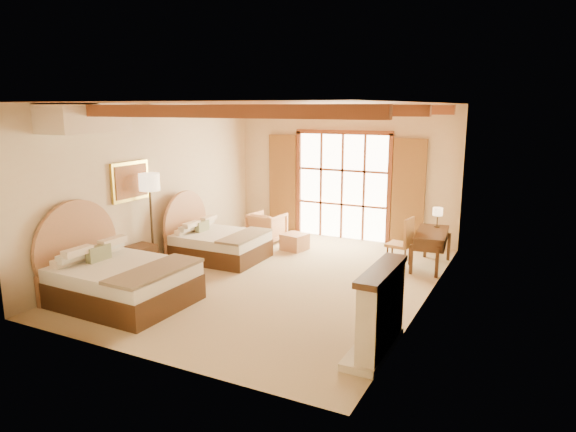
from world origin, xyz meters
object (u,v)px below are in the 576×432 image
Objects in this scene: nightstand at (142,259)px; armchair at (267,227)px; desk at (431,248)px; bed_near at (115,276)px; bed_far at (214,241)px.

nightstand is 0.70× the size of armchair.
desk is at bearing -179.97° from armchair.
bed_near is 4.03× the size of nightstand.
desk is (3.88, -0.26, 0.04)m from armchair.
desk reaches higher than nightstand.
armchair is (0.34, 1.68, -0.02)m from bed_far.
bed_far reaches higher than armchair.
nightstand is at bearing 116.97° from bed_near.
armchair is 3.89m from desk.
desk is at bearing 45.93° from bed_near.
bed_near is at bearing -141.74° from desk.
nightstand is at bearing 75.73° from armchair.
bed_near reaches higher than desk.
desk is (4.22, 1.42, 0.03)m from bed_far.
bed_near reaches higher than nightstand.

